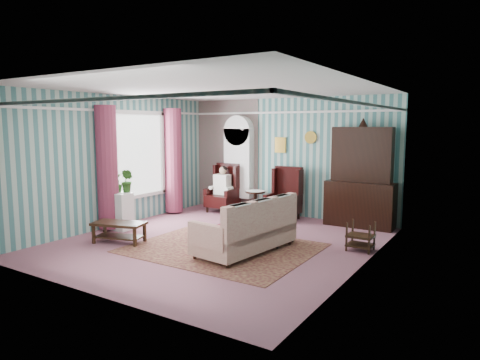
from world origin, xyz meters
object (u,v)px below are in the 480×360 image
Objects in this scene: bookcase at (239,168)px; wingback_right at (283,194)px; floral_armchair at (272,218)px; sofa at (245,225)px; wingback_left at (222,188)px; round_side_table at (255,203)px; plant_stand at (119,211)px; seated_woman at (222,189)px; coffee_table at (119,232)px; dresser_hutch at (361,174)px; nest_table at (361,236)px.

bookcase is 1.79× the size of wingback_right.
sofa is at bearing 172.70° from floral_armchair.
wingback_right is 1.28× the size of floral_armchair.
wingback_left and wingback_right have the same top height.
round_side_table is 0.75× the size of plant_stand.
wingback_right is at bearing 24.28° from floral_armchair.
round_side_table is at bearing 9.46° from seated_woman.
coffee_table is (-2.49, -1.53, -0.29)m from floral_armchair.
floral_armchair is (-1.00, -2.24, -0.69)m from dresser_hutch.
coffee_table is (-4.06, -1.95, -0.07)m from nest_table.
coffee_table is at bearing -42.55° from plant_stand.
wingback_right is 1.06× the size of seated_woman.
bookcase is at bearing 71.51° from plant_stand.
wingback_right is (1.75, 0.00, 0.00)m from wingback_left.
dresser_hutch is 3.28m from sofa.
sofa is (3.16, 0.03, 0.08)m from plant_stand.
plant_stand is 3.39m from floral_armchair.
plant_stand is at bearing 137.45° from coffee_table.
coffee_table is (-1.74, -3.50, -0.43)m from wingback_right.
dresser_hutch is 5.31m from plant_stand.
seated_woman is at bearing -175.59° from dresser_hutch.
wingback_left is at bearing 90.21° from coffee_table.
plant_stand is 0.82× the size of floral_armchair.
seated_woman is 0.59× the size of sofa.
floral_armchair is (1.60, -2.12, 0.19)m from round_side_table.
wingback_right is at bearing 47.16° from plant_stand.
wingback_right is at bearing -14.57° from bookcase.
round_side_table is at bearing 40.50° from floral_armchair.
wingback_right is at bearing 63.57° from coffee_table.
wingback_left is 1.28× the size of floral_armchair.
round_side_table is (0.90, 0.15, -0.33)m from wingback_left.
round_side_table is (-2.60, -0.12, -0.88)m from dresser_hutch.
bookcase reaches higher than round_side_table.
seated_woman is (-1.75, 0.00, -0.04)m from wingback_right.
bookcase is 2.80× the size of plant_stand.
wingback_left is (-3.50, -0.27, -0.55)m from dresser_hutch.
seated_woman is 4.37m from nest_table.
wingback_left is 0.63× the size of sofa.
sofa is at bearing -63.08° from round_side_table.
bookcase is 2.27× the size of coffee_table.
wingback_left is 1.00× the size of wingback_right.
coffee_table is (0.01, -3.50, -0.43)m from wingback_left.
dresser_hutch is 4.37× the size of nest_table.
coffee_table is at bearing -103.68° from round_side_table.
plant_stand is 0.40× the size of sofa.
sofa is 2.04× the size of floral_armchair.
bookcase is 3.81m from sofa.
dresser_hutch is at bearing 8.77° from wingback_right.
floral_armchair is at bearing -69.18° from wingback_right.
seated_woman is at bearing 159.15° from nest_table.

